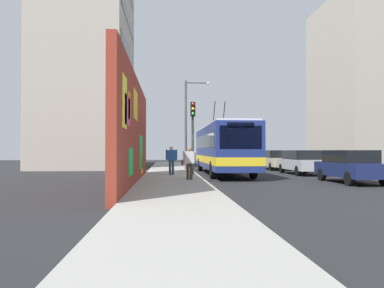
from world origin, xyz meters
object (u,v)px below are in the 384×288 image
(street_lamp, at_px, (189,118))
(pedestrian_at_curb, at_px, (189,161))
(parked_car_silver, at_px, (302,162))
(traffic_light, at_px, (193,126))
(pedestrian_midblock, at_px, (171,158))
(parked_car_navy, at_px, (350,166))
(city_bus, at_px, (223,147))
(parked_car_champagne, at_px, (275,159))

(street_lamp, bearing_deg, pedestrian_at_curb, 176.78)
(parked_car_silver, height_order, traffic_light, traffic_light)
(pedestrian_at_curb, relative_size, street_lamp, 0.24)
(pedestrian_at_curb, distance_m, pedestrian_midblock, 3.60)
(parked_car_silver, xyz_separation_m, street_lamp, (3.81, 7.23, 3.16))
(parked_car_silver, height_order, pedestrian_at_curb, pedestrian_at_curb)
(parked_car_navy, relative_size, traffic_light, 1.02)
(traffic_light, distance_m, street_lamp, 6.11)
(city_bus, bearing_deg, parked_car_champagne, -42.51)
(street_lamp, bearing_deg, pedestrian_midblock, 167.22)
(traffic_light, bearing_deg, parked_car_silver, -73.15)
(parked_car_silver, xyz_separation_m, pedestrian_at_curb, (-5.68, 7.77, 0.23))
(city_bus, distance_m, parked_car_silver, 5.29)
(city_bus, relative_size, parked_car_navy, 2.72)
(parked_car_navy, height_order, parked_car_champagne, same)
(parked_car_navy, bearing_deg, street_lamp, 35.38)
(parked_car_champagne, xyz_separation_m, pedestrian_midblock, (-8.16, 8.59, 0.30))
(parked_car_silver, relative_size, pedestrian_at_curb, 3.00)
(pedestrian_midblock, bearing_deg, street_lamp, -12.78)
(parked_car_navy, distance_m, pedestrian_at_curb, 7.80)
(parked_car_champagne, xyz_separation_m, traffic_light, (-8.20, 7.35, 2.19))
(city_bus, height_order, pedestrian_midblock, city_bus)
(parked_car_navy, height_order, pedestrian_midblock, pedestrian_midblock)
(pedestrian_midblock, height_order, street_lamp, street_lamp)
(city_bus, relative_size, traffic_light, 2.77)
(city_bus, distance_m, parked_car_champagne, 7.75)
(parked_car_champagne, distance_m, street_lamp, 8.19)
(parked_car_champagne, bearing_deg, city_bus, 137.49)
(parked_car_champagne, height_order, traffic_light, traffic_light)
(street_lamp, bearing_deg, traffic_light, 178.87)
(parked_car_silver, bearing_deg, pedestrian_midblock, 104.24)
(parked_car_silver, distance_m, parked_car_champagne, 5.98)
(pedestrian_midblock, bearing_deg, traffic_light, -92.17)
(parked_car_silver, distance_m, traffic_light, 7.98)
(city_bus, distance_m, parked_car_navy, 8.52)
(parked_car_navy, height_order, parked_car_silver, same)
(city_bus, bearing_deg, pedestrian_at_curb, 156.81)
(parked_car_champagne, xyz_separation_m, street_lamp, (-2.17, 7.23, 3.16))
(traffic_light, bearing_deg, street_lamp, -1.13)
(parked_car_champagne, xyz_separation_m, pedestrian_at_curb, (-11.66, 7.77, 0.23))
(parked_car_champagne, relative_size, pedestrian_at_curb, 3.08)
(pedestrian_at_curb, xyz_separation_m, pedestrian_midblock, (3.50, 0.82, 0.06))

